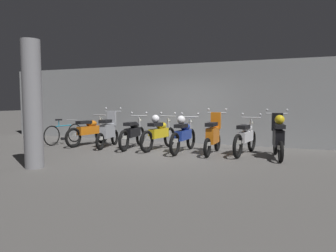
{
  "coord_description": "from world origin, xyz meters",
  "views": [
    {
      "loc": [
        3.19,
        -7.96,
        1.48
      ],
      "look_at": [
        -0.09,
        0.46,
        0.75
      ],
      "focal_mm": 32.21,
      "sensor_mm": 36.0,
      "label": 1
    }
  ],
  "objects_px": {
    "bicycle": "(64,134)",
    "motorbike_slot_5": "(213,135)",
    "motorbike_slot_0": "(89,131)",
    "motorbike_slot_4": "(184,134)",
    "motorbike_slot_6": "(246,137)",
    "motorbike_slot_7": "(278,137)",
    "motorbike_slot_3": "(159,133)",
    "support_pillar": "(32,105)",
    "motorbike_slot_2": "(133,133)",
    "motorbike_slot_1": "(108,131)"
  },
  "relations": [
    {
      "from": "motorbike_slot_4",
      "to": "bicycle",
      "type": "relative_size",
      "value": 1.13
    },
    {
      "from": "motorbike_slot_1",
      "to": "motorbike_slot_7",
      "type": "xyz_separation_m",
      "value": [
        5.21,
        -0.04,
        0.04
      ]
    },
    {
      "from": "motorbike_slot_2",
      "to": "motorbike_slot_4",
      "type": "distance_m",
      "value": 1.74
    },
    {
      "from": "motorbike_slot_5",
      "to": "motorbike_slot_4",
      "type": "bearing_deg",
      "value": -177.7
    },
    {
      "from": "motorbike_slot_2",
      "to": "bicycle",
      "type": "xyz_separation_m",
      "value": [
        -2.75,
        0.02,
        -0.13
      ]
    },
    {
      "from": "motorbike_slot_6",
      "to": "motorbike_slot_1",
      "type": "bearing_deg",
      "value": -177.5
    },
    {
      "from": "motorbike_slot_4",
      "to": "bicycle",
      "type": "height_order",
      "value": "motorbike_slot_4"
    },
    {
      "from": "motorbike_slot_4",
      "to": "motorbike_slot_7",
      "type": "bearing_deg",
      "value": 0.61
    },
    {
      "from": "motorbike_slot_3",
      "to": "motorbike_slot_7",
      "type": "distance_m",
      "value": 3.47
    },
    {
      "from": "motorbike_slot_1",
      "to": "support_pillar",
      "type": "distance_m",
      "value": 3.39
    },
    {
      "from": "motorbike_slot_2",
      "to": "motorbike_slot_4",
      "type": "xyz_separation_m",
      "value": [
        1.74,
        -0.14,
        0.04
      ]
    },
    {
      "from": "motorbike_slot_1",
      "to": "motorbike_slot_4",
      "type": "bearing_deg",
      "value": -1.59
    },
    {
      "from": "motorbike_slot_0",
      "to": "motorbike_slot_4",
      "type": "bearing_deg",
      "value": -3.45
    },
    {
      "from": "motorbike_slot_3",
      "to": "support_pillar",
      "type": "height_order",
      "value": "support_pillar"
    },
    {
      "from": "motorbike_slot_5",
      "to": "support_pillar",
      "type": "relative_size",
      "value": 0.59
    },
    {
      "from": "motorbike_slot_6",
      "to": "motorbike_slot_7",
      "type": "bearing_deg",
      "value": -15.28
    },
    {
      "from": "motorbike_slot_2",
      "to": "motorbike_slot_3",
      "type": "xyz_separation_m",
      "value": [
        0.87,
        0.06,
        0.04
      ]
    },
    {
      "from": "motorbike_slot_1",
      "to": "motorbike_slot_3",
      "type": "bearing_deg",
      "value": 4.24
    },
    {
      "from": "motorbike_slot_4",
      "to": "support_pillar",
      "type": "bearing_deg",
      "value": -127.65
    },
    {
      "from": "motorbike_slot_0",
      "to": "motorbike_slot_6",
      "type": "height_order",
      "value": "motorbike_slot_6"
    },
    {
      "from": "motorbike_slot_2",
      "to": "motorbike_slot_3",
      "type": "bearing_deg",
      "value": 4.25
    },
    {
      "from": "motorbike_slot_1",
      "to": "support_pillar",
      "type": "relative_size",
      "value": 0.59
    },
    {
      "from": "motorbike_slot_3",
      "to": "support_pillar",
      "type": "xyz_separation_m",
      "value": [
        -1.6,
        -3.39,
        0.89
      ]
    },
    {
      "from": "motorbike_slot_0",
      "to": "motorbike_slot_2",
      "type": "height_order",
      "value": "motorbike_slot_2"
    },
    {
      "from": "bicycle",
      "to": "motorbike_slot_2",
      "type": "bearing_deg",
      "value": -0.45
    },
    {
      "from": "motorbike_slot_0",
      "to": "bicycle",
      "type": "bearing_deg",
      "value": -177.17
    },
    {
      "from": "motorbike_slot_1",
      "to": "support_pillar",
      "type": "bearing_deg",
      "value": -87.39
    },
    {
      "from": "motorbike_slot_0",
      "to": "bicycle",
      "type": "relative_size",
      "value": 1.12
    },
    {
      "from": "motorbike_slot_5",
      "to": "motorbike_slot_3",
      "type": "bearing_deg",
      "value": 174.5
    },
    {
      "from": "motorbike_slot_6",
      "to": "motorbike_slot_5",
      "type": "bearing_deg",
      "value": -165.36
    },
    {
      "from": "motorbike_slot_4",
      "to": "support_pillar",
      "type": "height_order",
      "value": "support_pillar"
    },
    {
      "from": "motorbike_slot_1",
      "to": "motorbike_slot_5",
      "type": "distance_m",
      "value": 3.48
    },
    {
      "from": "motorbike_slot_2",
      "to": "motorbike_slot_4",
      "type": "bearing_deg",
      "value": -4.51
    },
    {
      "from": "motorbike_slot_0",
      "to": "motorbike_slot_5",
      "type": "xyz_separation_m",
      "value": [
        4.34,
        -0.17,
        0.04
      ]
    },
    {
      "from": "motorbike_slot_1",
      "to": "bicycle",
      "type": "bearing_deg",
      "value": 177.38
    },
    {
      "from": "motorbike_slot_5",
      "to": "motorbike_slot_2",
      "type": "bearing_deg",
      "value": 177.76
    },
    {
      "from": "motorbike_slot_3",
      "to": "motorbike_slot_4",
      "type": "relative_size",
      "value": 0.99
    },
    {
      "from": "motorbike_slot_2",
      "to": "motorbike_slot_7",
      "type": "relative_size",
      "value": 1.16
    },
    {
      "from": "motorbike_slot_0",
      "to": "motorbike_slot_5",
      "type": "relative_size",
      "value": 1.15
    },
    {
      "from": "motorbike_slot_1",
      "to": "motorbike_slot_3",
      "type": "xyz_separation_m",
      "value": [
        1.74,
        0.13,
        0.0
      ]
    },
    {
      "from": "motorbike_slot_0",
      "to": "motorbike_slot_5",
      "type": "bearing_deg",
      "value": -2.3
    },
    {
      "from": "motorbike_slot_3",
      "to": "bicycle",
      "type": "bearing_deg",
      "value": -179.32
    },
    {
      "from": "motorbike_slot_3",
      "to": "motorbike_slot_7",
      "type": "height_order",
      "value": "motorbike_slot_7"
    },
    {
      "from": "motorbike_slot_2",
      "to": "bicycle",
      "type": "bearing_deg",
      "value": 179.55
    },
    {
      "from": "motorbike_slot_3",
      "to": "motorbike_slot_6",
      "type": "xyz_separation_m",
      "value": [
        2.61,
        0.06,
        -0.04
      ]
    },
    {
      "from": "motorbike_slot_3",
      "to": "motorbike_slot_4",
      "type": "xyz_separation_m",
      "value": [
        0.87,
        -0.2,
        0.0
      ]
    },
    {
      "from": "motorbike_slot_3",
      "to": "bicycle",
      "type": "relative_size",
      "value": 1.12
    },
    {
      "from": "motorbike_slot_0",
      "to": "bicycle",
      "type": "xyz_separation_m",
      "value": [
        -1.02,
        -0.05,
        -0.13
      ]
    },
    {
      "from": "bicycle",
      "to": "motorbike_slot_5",
      "type": "bearing_deg",
      "value": -1.32
    },
    {
      "from": "motorbike_slot_0",
      "to": "motorbike_slot_5",
      "type": "distance_m",
      "value": 4.34
    }
  ]
}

